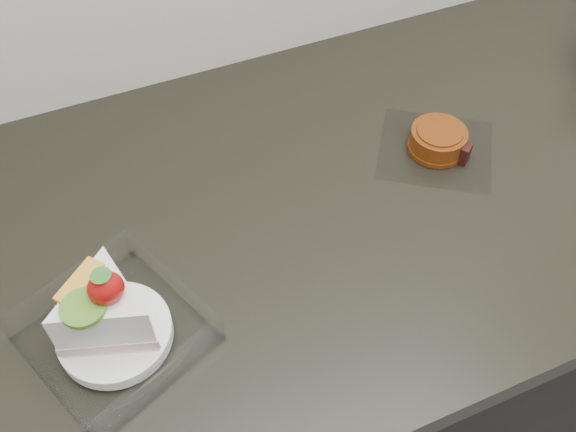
{
  "coord_description": "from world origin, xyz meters",
  "views": [
    {
      "loc": [
        -0.35,
        1.2,
        1.54
      ],
      "look_at": [
        -0.16,
        1.65,
        0.94
      ],
      "focal_mm": 40.0,
      "sensor_mm": 36.0,
      "label": 1
    }
  ],
  "objects": [
    {
      "name": "mooncake_wrap",
      "position": [
        0.09,
        1.71,
        0.91
      ],
      "size": [
        0.21,
        0.21,
        0.04
      ],
      "rotation": [
        0.0,
        0.0,
        -0.43
      ],
      "color": "white",
      "rests_on": "counter"
    },
    {
      "name": "counter",
      "position": [
        0.0,
        1.69,
        0.45
      ],
      "size": [
        2.04,
        0.64,
        0.9
      ],
      "color": "black",
      "rests_on": "ground"
    },
    {
      "name": "cake_tray",
      "position": [
        -0.39,
        1.59,
        0.94
      ],
      "size": [
        0.22,
        0.22,
        0.13
      ],
      "rotation": [
        0.0,
        0.0,
        0.39
      ],
      "color": "white",
      "rests_on": "counter"
    }
  ]
}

